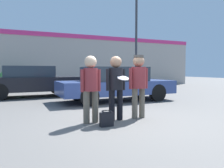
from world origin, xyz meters
name	(u,v)px	position (x,y,z in m)	size (l,w,h in m)	color
ground_plane	(121,119)	(0.00, 0.00, 0.00)	(56.00, 56.00, 0.00)	#5B5956
storefront_building	(52,60)	(0.00, 10.60, 1.95)	(24.00, 0.22, 3.84)	#B2A89E
person_left	(91,84)	(-0.83, -0.06, 0.94)	(0.50, 0.33, 1.60)	#665B4C
person_middle_with_frisbee	(116,83)	(-0.17, -0.06, 0.95)	(0.52, 0.57, 1.61)	black
person_right	(139,80)	(0.49, -0.06, 1.00)	(0.56, 0.39, 1.65)	#665B4C
parked_car_near	(116,83)	(1.33, 3.07, 0.71)	(4.68, 1.86, 1.39)	#334784
parked_car_far	(31,81)	(-1.73, 5.93, 0.74)	(4.21, 1.79, 1.45)	black
street_lamp	(141,21)	(3.74, 5.06, 3.83)	(1.50, 0.35, 6.25)	#38383D
shrub	(9,80)	(-2.67, 9.76, 0.65)	(1.30, 1.30, 1.30)	#387A3D
handbag	(107,119)	(-0.61, -0.51, 0.17)	(0.30, 0.23, 0.35)	black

